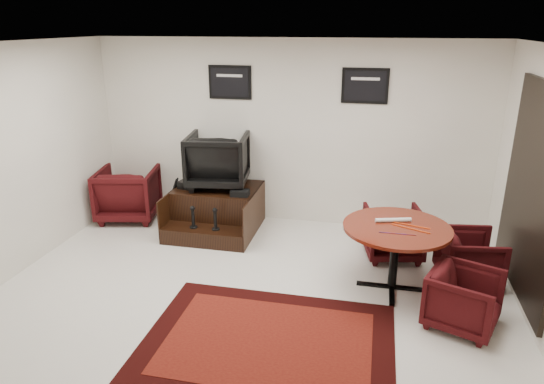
{
  "coord_description": "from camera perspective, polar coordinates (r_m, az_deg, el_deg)",
  "views": [
    {
      "loc": [
        1.3,
        -4.62,
        3.01
      ],
      "look_at": [
        0.09,
        0.9,
        1.02
      ],
      "focal_mm": 32.0,
      "sensor_mm": 36.0,
      "label": 1
    }
  ],
  "objects": [
    {
      "name": "area_rug",
      "position": [
        5.03,
        -0.5,
        -17.25
      ],
      "size": [
        2.47,
        1.85,
        0.01
      ],
      "color": "black",
      "rests_on": "ground"
    },
    {
      "name": "meeting_table",
      "position": [
        5.76,
        14.42,
        -4.78
      ],
      "size": [
        1.23,
        1.23,
        0.8
      ],
      "color": "#4D1A0B",
      "rests_on": "ground"
    },
    {
      "name": "table_chair_window",
      "position": [
        6.36,
        22.28,
        -6.89
      ],
      "size": [
        0.72,
        0.76,
        0.69
      ],
      "primitive_type": "imported",
      "rotation": [
        0.0,
        0.0,
        1.71
      ],
      "color": "black",
      "rests_on": "ground"
    },
    {
      "name": "room_shell",
      "position": [
        4.98,
        1.62,
        5.17
      ],
      "size": [
        6.02,
        5.02,
        2.81
      ],
      "color": "white",
      "rests_on": "ground"
    },
    {
      "name": "polish_kit",
      "position": [
        6.96,
        -3.78,
        -0.11
      ],
      "size": [
        0.26,
        0.19,
        0.09
      ],
      "primitive_type": "cube",
      "rotation": [
        0.0,
        0.0,
        0.04
      ],
      "color": "black",
      "rests_on": "shine_podium"
    },
    {
      "name": "table_chair_corner",
      "position": [
        5.45,
        21.69,
        -11.39
      ],
      "size": [
        0.83,
        0.85,
        0.69
      ],
      "primitive_type": "imported",
      "rotation": [
        0.0,
        0.0,
        1.19
      ],
      "color": "black",
      "rests_on": "ground"
    },
    {
      "name": "ground",
      "position": [
        5.67,
        -2.95,
        -12.7
      ],
      "size": [
        6.0,
        6.0,
        0.0
      ],
      "primitive_type": "plane",
      "color": "silver",
      "rests_on": "ground"
    },
    {
      "name": "shine_podium",
      "position": [
        7.43,
        -6.49,
        -2.13
      ],
      "size": [
        1.25,
        1.29,
        0.64
      ],
      "color": "black",
      "rests_on": "ground"
    },
    {
      "name": "paper_roll",
      "position": [
        5.82,
        14.07,
        -3.22
      ],
      "size": [
        0.42,
        0.16,
        0.05
      ],
      "primitive_type": "cylinder",
      "rotation": [
        0.0,
        1.57,
        0.27
      ],
      "color": "silver",
      "rests_on": "meeting_table"
    },
    {
      "name": "umbrella_hooked",
      "position": [
        7.62,
        -11.7,
        -1.0
      ],
      "size": [
        0.3,
        0.11,
        0.81
      ],
      "primitive_type": null,
      "color": "black",
      "rests_on": "ground"
    },
    {
      "name": "armchair_side",
      "position": [
        8.06,
        -16.57,
        0.11
      ],
      "size": [
        1.04,
        1.0,
        0.92
      ],
      "primitive_type": "imported",
      "rotation": [
        0.0,
        0.0,
        3.35
      ],
      "color": "black",
      "rests_on": "ground"
    },
    {
      "name": "umbrella_black",
      "position": [
        7.55,
        -11.87,
        -1.16
      ],
      "size": [
        0.31,
        0.11,
        0.82
      ],
      "primitive_type": null,
      "color": "black",
      "rests_on": "ground"
    },
    {
      "name": "shine_chair",
      "position": [
        7.3,
        -6.39,
        4.07
      ],
      "size": [
        0.98,
        0.93,
        0.9
      ],
      "primitive_type": "imported",
      "rotation": [
        0.0,
        0.0,
        3.28
      ],
      "color": "black",
      "rests_on": "shine_podium"
    },
    {
      "name": "table_clutter",
      "position": [
        5.68,
        15.67,
        -4.14
      ],
      "size": [
        0.57,
        0.34,
        0.01
      ],
      "color": "red",
      "rests_on": "meeting_table"
    },
    {
      "name": "shoes_pair",
      "position": [
        7.43,
        -9.76,
        0.99
      ],
      "size": [
        0.28,
        0.34,
        0.11
      ],
      "color": "black",
      "rests_on": "shine_podium"
    },
    {
      "name": "table_chair_back",
      "position": [
        6.7,
        14.07,
        -4.42
      ],
      "size": [
        0.84,
        0.81,
        0.74
      ],
      "primitive_type": "imported",
      "rotation": [
        0.0,
        0.0,
        3.34
      ],
      "color": "black",
      "rests_on": "ground"
    }
  ]
}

